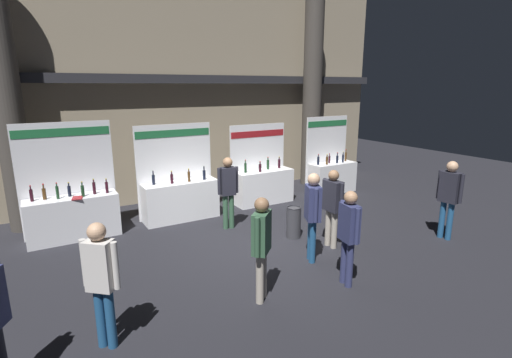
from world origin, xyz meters
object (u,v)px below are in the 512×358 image
at_px(exhibitor_booth_0, 73,212).
at_px(visitor_3, 449,193).
at_px(visitor_1, 101,276).
at_px(visitor_0, 313,209).
at_px(visitor_6, 349,231).
at_px(visitor_5, 228,187).
at_px(trash_bin, 294,222).
at_px(visitor_4, 332,202).
at_px(exhibitor_booth_1, 180,196).
at_px(exhibitor_booth_3, 331,174).
at_px(visitor_2, 262,240).
at_px(exhibitor_booth_2, 263,183).

relative_size(exhibitor_booth_0, visitor_3, 1.46).
bearing_deg(visitor_1, visitor_0, 51.15).
relative_size(visitor_0, visitor_3, 0.99).
bearing_deg(visitor_6, visitor_5, -159.38).
bearing_deg(trash_bin, visitor_4, -64.92).
bearing_deg(trash_bin, visitor_3, -31.70).
distance_m(visitor_0, visitor_5, 2.47).
height_order(exhibitor_booth_0, visitor_4, exhibitor_booth_0).
bearing_deg(visitor_5, trash_bin, -43.06).
relative_size(exhibitor_booth_1, trash_bin, 3.36).
distance_m(exhibitor_booth_1, visitor_3, 6.32).
height_order(exhibitor_booth_3, visitor_2, exhibitor_booth_3).
bearing_deg(visitor_0, visitor_6, 21.82).
height_order(trash_bin, visitor_5, visitor_5).
height_order(exhibitor_booth_0, exhibitor_booth_2, exhibitor_booth_0).
bearing_deg(exhibitor_booth_3, exhibitor_booth_0, -179.92).
height_order(exhibitor_booth_0, exhibitor_booth_3, exhibitor_booth_0).
xyz_separation_m(exhibitor_booth_0, visitor_1, (-0.06, -4.28, 0.40)).
height_order(visitor_0, visitor_3, visitor_3).
distance_m(trash_bin, visitor_5, 1.74).
bearing_deg(exhibitor_booth_2, visitor_2, -121.94).
distance_m(visitor_0, visitor_6, 1.04).
xyz_separation_m(visitor_0, visitor_4, (0.78, 0.32, -0.06)).
bearing_deg(exhibitor_booth_1, exhibitor_booth_0, -179.95).
height_order(exhibitor_booth_0, visitor_0, exhibitor_booth_0).
relative_size(exhibitor_booth_0, exhibitor_booth_2, 1.14).
bearing_deg(visitor_4, visitor_0, -68.69).
height_order(visitor_3, visitor_4, visitor_3).
distance_m(exhibitor_booth_2, visitor_3, 4.89).
height_order(visitor_4, visitor_5, visitor_5).
height_order(visitor_0, visitor_5, visitor_0).
height_order(visitor_2, visitor_6, visitor_2).
distance_m(trash_bin, visitor_6, 2.31).
bearing_deg(visitor_4, exhibitor_booth_1, -148.39).
height_order(exhibitor_booth_2, visitor_5, exhibitor_booth_2).
relative_size(exhibitor_booth_1, visitor_6, 1.44).
bearing_deg(exhibitor_booth_2, visitor_0, -107.86).
xyz_separation_m(visitor_3, visitor_5, (-3.87, 3.03, -0.04)).
bearing_deg(visitor_6, exhibitor_booth_3, 152.94).
bearing_deg(visitor_0, trash_bin, -174.05).
height_order(visitor_2, visitor_5, visitor_5).
bearing_deg(exhibitor_booth_3, visitor_4, -131.45).
bearing_deg(visitor_0, exhibitor_booth_2, -172.39).
distance_m(exhibitor_booth_0, visitor_5, 3.50).
bearing_deg(trash_bin, exhibitor_booth_2, 72.87).
xyz_separation_m(exhibitor_booth_2, visitor_2, (-2.79, -4.48, 0.44)).
xyz_separation_m(visitor_3, visitor_4, (-2.50, 0.96, -0.06)).
xyz_separation_m(visitor_0, visitor_5, (-0.59, 2.40, -0.04)).
xyz_separation_m(visitor_1, visitor_4, (4.69, 0.97, -0.02)).
relative_size(trash_bin, visitor_2, 0.42).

